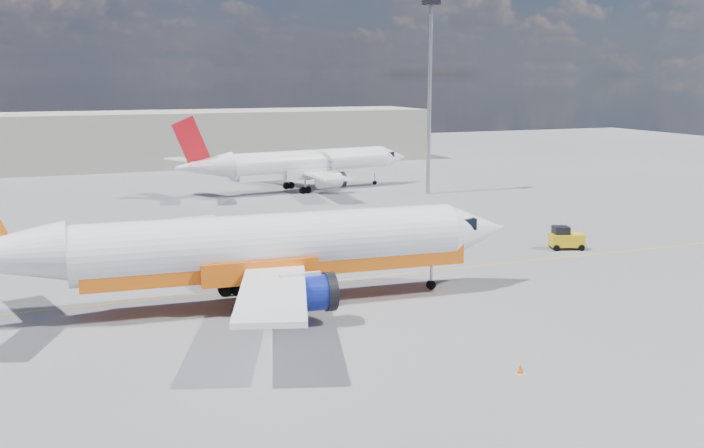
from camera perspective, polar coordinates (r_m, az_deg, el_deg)
name	(u,v)px	position (r m, az deg, el deg)	size (l,w,h in m)	color
ground	(348,293)	(49.03, -0.32, -5.03)	(240.00, 240.00, 0.00)	slate
taxi_line	(331,281)	(51.74, -1.52, -4.17)	(70.00, 0.15, 0.01)	gold
terminal_main	(199,138)	(121.36, -11.08, 6.17)	(70.00, 14.00, 8.00)	#B8AF9E
main_jet	(253,248)	(45.93, -7.18, -1.75)	(34.20, 27.00, 10.36)	white
second_jet	(303,165)	(91.82, -3.58, 4.31)	(30.10, 23.43, 9.09)	white
gse_tug	(566,238)	(63.18, 15.27, -1.01)	(2.85, 2.27, 1.81)	black
traffic_cone	(521,369)	(36.97, 12.16, -10.27)	(0.34, 0.34, 0.48)	white
floodlight_mast	(430,80)	(89.05, 5.68, 10.40)	(1.56, 1.56, 21.40)	#9B9BA3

